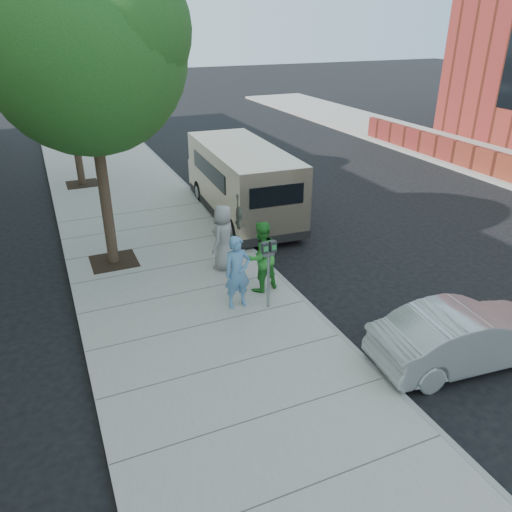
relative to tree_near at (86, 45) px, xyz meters
name	(u,v)px	position (x,y,z in m)	size (l,w,h in m)	color
ground	(225,289)	(2.25, -2.40, -5.55)	(120.00, 120.00, 0.00)	black
sidewalk	(186,295)	(1.25, -2.40, -5.47)	(5.00, 60.00, 0.15)	gray
curb_face	(277,276)	(3.69, -2.40, -5.47)	(0.12, 60.00, 0.16)	gray
tree_near	(86,45)	(0.00, 0.00, 0.00)	(4.62, 4.60, 7.53)	black
tree_far	(64,55)	(0.00, 7.60, -0.66)	(3.92, 3.80, 6.49)	black
parking_meter	(269,260)	(2.78, -3.80, -4.23)	(0.33, 0.12, 1.61)	gray
van	(241,180)	(4.56, 2.16, -4.30)	(2.45, 6.47, 2.36)	beige
sedan	(465,336)	(5.45, -6.95, -4.94)	(1.28, 3.68, 1.21)	#A2A5A9
person_officer	(238,272)	(2.18, -3.46, -4.55)	(0.62, 0.40, 1.69)	#588ABB
person_green_shirt	(261,257)	(2.97, -2.98, -4.53)	(0.84, 0.66, 1.74)	green
person_gray_shirt	(223,237)	(2.57, -1.52, -4.54)	(0.83, 0.54, 1.71)	gray
person_striped_polo	(241,220)	(3.45, -0.57, -4.56)	(0.98, 0.41, 1.68)	slate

